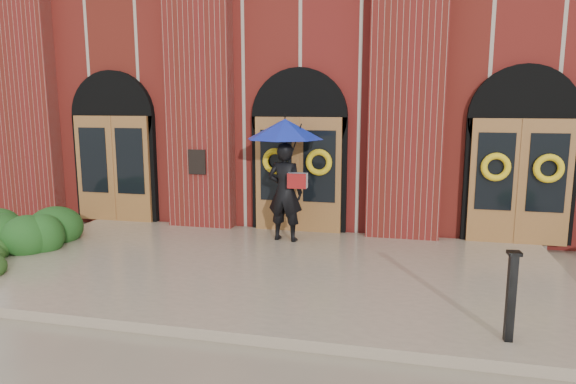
% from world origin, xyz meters
% --- Properties ---
extents(ground, '(90.00, 90.00, 0.00)m').
position_xyz_m(ground, '(0.00, 0.00, 0.00)').
color(ground, gray).
rests_on(ground, ground).
extents(landing, '(10.00, 5.30, 0.15)m').
position_xyz_m(landing, '(0.00, 0.15, 0.07)').
color(landing, tan).
rests_on(landing, ground).
extents(church_building, '(16.20, 12.53, 7.00)m').
position_xyz_m(church_building, '(0.00, 8.78, 3.50)').
color(church_building, '#5F1714').
rests_on(church_building, ground).
extents(man_with_umbrella, '(1.75, 1.75, 2.49)m').
position_xyz_m(man_with_umbrella, '(-0.08, 1.87, 1.89)').
color(man_with_umbrella, black).
rests_on(man_with_umbrella, landing).
extents(metal_post, '(0.16, 0.16, 1.10)m').
position_xyz_m(metal_post, '(3.57, -1.95, 0.73)').
color(metal_post, black).
rests_on(metal_post, landing).
extents(hedge_wall_left, '(3.11, 1.24, 0.80)m').
position_xyz_m(hedge_wall_left, '(-5.20, 0.50, 0.40)').
color(hedge_wall_left, '#1B4617').
rests_on(hedge_wall_left, ground).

